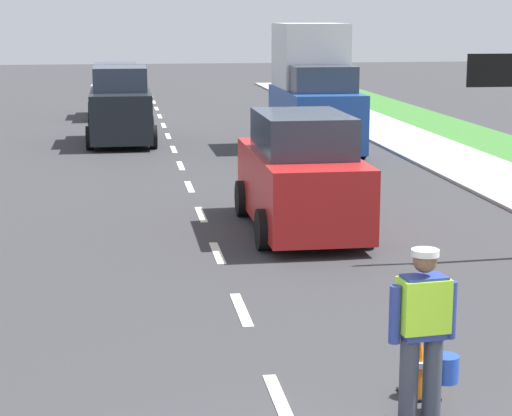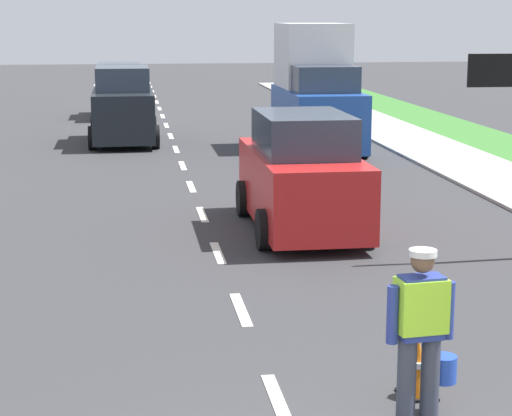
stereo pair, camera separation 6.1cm
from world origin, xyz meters
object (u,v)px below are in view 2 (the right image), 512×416
delivery_truck (316,94)px  car_oncoming_second (123,108)px  road_worker (422,326)px  traffic_cone_near (418,368)px  car_oncoming_third (119,92)px  car_outgoing_ahead (302,176)px

delivery_truck → car_oncoming_second: size_ratio=1.13×
car_oncoming_second → road_worker: bearing=-82.3°
traffic_cone_near → delivery_truck: bearing=81.8°
delivery_truck → car_oncoming_second: 5.87m
car_oncoming_second → traffic_cone_near: bearing=-81.7°
traffic_cone_near → car_oncoming_third: car_oncoming_third is taller
delivery_truck → car_oncoming_second: bearing=156.7°
traffic_cone_near → car_oncoming_second: bearing=98.3°
traffic_cone_near → car_oncoming_second: (-2.87, 19.62, 0.76)m
car_oncoming_third → traffic_cone_near: bearing=-83.7°
delivery_truck → car_outgoing_ahead: size_ratio=1.07×
road_worker → car_outgoing_ahead: 8.04m
traffic_cone_near → delivery_truck: delivery_truck is taller
road_worker → delivery_truck: size_ratio=0.36×
car_outgoing_ahead → delivery_truck: bearing=77.0°
road_worker → traffic_cone_near: 0.85m
road_worker → traffic_cone_near: size_ratio=2.75×
car_oncoming_third → car_oncoming_second: (0.14, -7.53, 0.13)m
road_worker → traffic_cone_near: bearing=74.2°
road_worker → delivery_truck: 18.07m
car_outgoing_ahead → traffic_cone_near: bearing=-91.7°
traffic_cone_near → car_outgoing_ahead: size_ratio=0.14×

